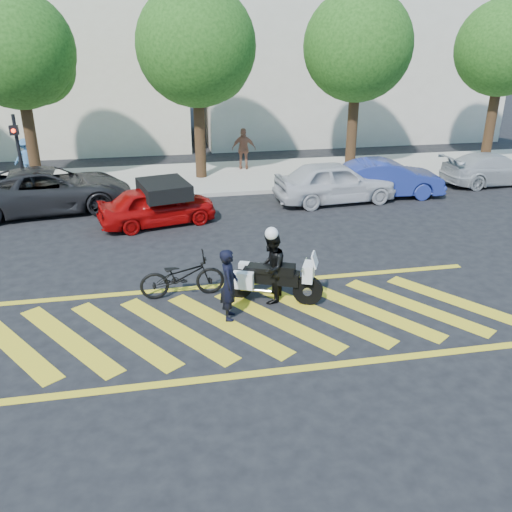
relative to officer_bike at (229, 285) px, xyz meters
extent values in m
plane|color=black|center=(0.50, -0.28, -0.82)|extent=(90.00, 90.00, 0.00)
cube|color=#9E998E|center=(0.50, 11.72, -0.74)|extent=(60.00, 5.00, 0.15)
cube|color=gold|center=(-4.50, -0.28, -0.81)|extent=(2.43, 3.21, 0.01)
cube|color=gold|center=(-3.40, -0.28, -0.81)|extent=(2.43, 3.21, 0.01)
cube|color=gold|center=(-2.30, -0.28, -0.81)|extent=(2.43, 3.21, 0.01)
cube|color=gold|center=(-1.20, -0.28, -0.81)|extent=(2.43, 3.21, 0.01)
cube|color=gold|center=(-0.10, -0.28, -0.81)|extent=(2.43, 3.21, 0.01)
cube|color=gold|center=(1.00, -0.28, -0.81)|extent=(2.43, 3.21, 0.01)
cube|color=gold|center=(2.10, -0.28, -0.81)|extent=(2.43, 3.21, 0.01)
cube|color=gold|center=(3.20, -0.28, -0.81)|extent=(2.43, 3.21, 0.01)
cube|color=gold|center=(4.30, -0.28, -0.81)|extent=(2.43, 3.21, 0.01)
cube|color=gold|center=(5.40, -0.28, -0.81)|extent=(2.43, 3.21, 0.01)
cube|color=gold|center=(0.50, -2.18, -0.81)|extent=(12.00, 0.20, 0.01)
cube|color=gold|center=(0.50, 1.62, -0.81)|extent=(12.00, 0.20, 0.01)
cube|color=beige|center=(-7.50, 20.72, 4.18)|extent=(16.00, 8.00, 10.00)
cube|color=beige|center=(9.50, 20.72, 4.68)|extent=(16.00, 8.00, 11.00)
cylinder|color=black|center=(-6.00, 11.72, 1.18)|extent=(0.44, 0.44, 4.00)
sphere|color=#1A4111|center=(-6.00, 11.72, 4.34)|extent=(4.20, 4.20, 4.20)
sphere|color=#1A4111|center=(-5.40, 12.02, 3.71)|extent=(2.73, 2.73, 2.73)
cylinder|color=black|center=(0.50, 11.72, 1.18)|extent=(0.44, 0.44, 4.00)
sphere|color=#1A4111|center=(0.50, 11.72, 4.45)|extent=(4.60, 4.60, 4.60)
sphere|color=#1A4111|center=(1.10, 12.02, 3.76)|extent=(2.99, 2.99, 2.99)
cylinder|color=black|center=(7.00, 11.72, 1.18)|extent=(0.44, 0.44, 4.00)
sphere|color=#1A4111|center=(7.00, 11.72, 4.39)|extent=(4.40, 4.40, 4.40)
sphere|color=#1A4111|center=(7.60, 12.02, 3.73)|extent=(2.86, 2.86, 2.86)
cylinder|color=black|center=(13.50, 11.72, 1.18)|extent=(0.44, 0.44, 4.00)
sphere|color=#1A4111|center=(13.50, 11.72, 4.28)|extent=(4.00, 4.00, 4.00)
sphere|color=#1A4111|center=(14.10, 12.02, 3.68)|extent=(2.60, 2.60, 2.60)
cylinder|color=black|center=(-6.00, 9.52, 0.78)|extent=(0.12, 0.12, 3.20)
cube|color=black|center=(-6.00, 9.32, 1.88)|extent=(0.28, 0.18, 0.32)
sphere|color=#FF260C|center=(-6.00, 9.22, 1.88)|extent=(0.14, 0.14, 0.14)
imported|color=black|center=(0.00, 0.00, 0.00)|extent=(0.48, 0.65, 1.63)
imported|color=black|center=(-0.94, 1.26, -0.29)|extent=(2.03, 0.78, 1.05)
cylinder|color=black|center=(0.38, 0.96, -0.47)|extent=(0.69, 0.41, 0.69)
cylinder|color=silver|center=(0.38, 0.96, -0.47)|extent=(0.26, 0.24, 0.21)
cylinder|color=black|center=(1.87, 0.31, -0.47)|extent=(0.69, 0.41, 0.69)
cylinder|color=silver|center=(1.87, 0.31, -0.47)|extent=(0.26, 0.24, 0.21)
cube|color=black|center=(1.08, 0.66, -0.21)|extent=(1.31, 0.77, 0.31)
cube|color=black|center=(1.37, 0.53, 0.00)|extent=(0.56, 0.48, 0.23)
cube|color=black|center=(0.84, 0.76, -0.02)|extent=(0.67, 0.56, 0.13)
cube|color=silver|center=(1.87, 0.31, 0.00)|extent=(0.39, 0.50, 0.42)
cube|color=silver|center=(0.64, 1.15, -0.24)|extent=(0.51, 0.36, 0.40)
cube|color=silver|center=(0.42, 0.65, -0.24)|extent=(0.51, 0.36, 0.40)
imported|color=black|center=(1.07, 0.64, 0.03)|extent=(0.92, 1.01, 1.69)
imported|color=#9D0707|center=(-1.41, 6.52, -0.18)|extent=(3.98, 2.32, 1.27)
imported|color=black|center=(-5.00, 8.63, -0.06)|extent=(5.72, 3.19, 1.51)
imported|color=#BCBCC0|center=(5.00, 7.79, -0.07)|extent=(4.53, 2.10, 1.50)
imported|color=navy|center=(7.10, 8.08, -0.13)|extent=(4.30, 1.81, 1.38)
imported|color=#9C9FA3|center=(12.08, 8.92, -0.19)|extent=(4.40, 2.01, 1.25)
imported|color=teal|center=(-6.57, 13.11, 0.12)|extent=(1.07, 0.68, 1.57)
imported|color=#9E6247|center=(2.46, 12.67, 0.22)|extent=(1.10, 0.63, 1.77)
camera|label=1|loc=(-1.39, -10.45, 5.17)|focal=38.00mm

